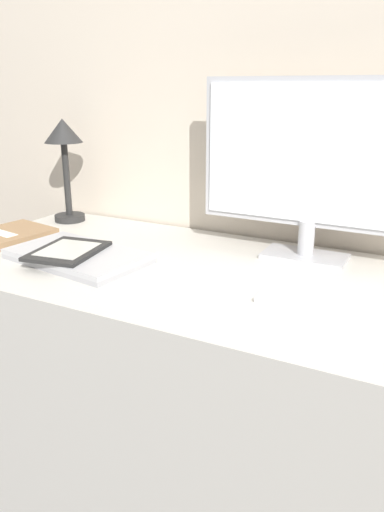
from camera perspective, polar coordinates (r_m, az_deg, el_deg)
wall_back at (r=1.39m, az=11.82°, el=20.21°), size 3.60×0.05×2.40m
desk at (r=1.32m, az=4.92°, el=-17.64°), size 1.56×0.62×0.75m
monitor at (r=1.23m, az=13.59°, el=10.29°), size 0.56×0.11×0.43m
keyboard at (r=1.02m, az=16.30°, el=-5.42°), size 0.31×0.10×0.01m
laptop at (r=1.27m, az=-12.93°, el=0.02°), size 0.36×0.25×0.02m
ereader at (r=1.26m, az=-14.01°, el=0.59°), size 0.17×0.21×0.01m
desk_lamp at (r=1.62m, az=-14.40°, el=11.91°), size 0.12×0.12×0.32m
notebook at (r=1.51m, az=-19.95°, el=2.32°), size 0.21×0.23×0.02m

